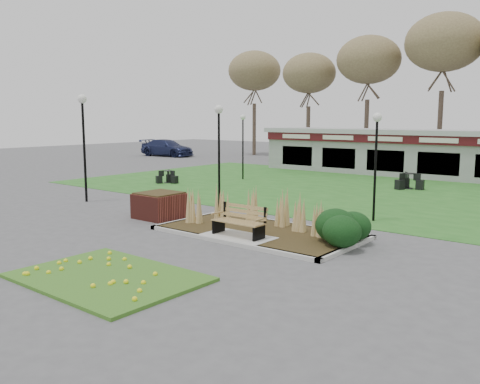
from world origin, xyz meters
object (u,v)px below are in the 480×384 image
Objects in this scene: park_bench at (240,221)px; lamp_post_far_right at (376,143)px; bistro_set_d at (408,184)px; car_black at (308,152)px; lamp_post_mid_left at (243,132)px; bistro_set_a at (168,179)px; lamp_post_mid_right at (219,133)px; car_silver at (305,151)px; food_pavilion at (446,154)px; lamp_post_near_left at (83,124)px; car_blue at (167,148)px; brick_planter at (160,205)px.

lamp_post_far_right is (1.99, 5.09, 2.20)m from park_bench.
car_black reaches higher than bistro_set_d.
lamp_post_mid_left is 2.97× the size of bistro_set_a.
park_bench is at bearing -42.29° from lamp_post_mid_right.
lamp_post_mid_left is at bearing -157.63° from car_black.
lamp_post_mid_right is 25.26m from car_silver.
lamp_post_mid_right reaches higher than car_silver.
food_pavilion is (0.00, 19.71, 0.89)m from park_bench.
lamp_post_far_right is 0.89× the size of car_silver.
lamp_post_near_left is at bearing -155.75° from lamp_post_mid_right.
lamp_post_mid_right reaches higher than car_blue.
brick_planter is at bearing -140.58° from car_silver.
lamp_post_mid_left reaches higher than food_pavilion.
car_black is (-9.45, 26.00, 0.15)m from brick_planter.
lamp_post_near_left reaches higher than brick_planter.
car_black is (0.28, 0.00, -0.11)m from car_silver.
bistro_set_d is at bearing 71.65° from brick_planter.
bistro_set_d is (9.18, 2.11, -2.50)m from lamp_post_mid_left.
bistro_set_d is 19.10m from car_silver.
car_blue is at bearing 136.96° from bistro_set_a.
car_silver is (-16.13, 21.66, -2.05)m from lamp_post_far_right.
park_bench is at bearing -135.71° from car_blue.
car_silver is at bearing 117.85° from park_bench.
park_bench is 30.13m from car_black.
lamp_post_near_left reaches higher than lamp_post_mid_right.
park_bench is 0.31× the size of car_blue.
park_bench is 0.44× the size of lamp_post_far_right.
lamp_post_mid_right is 25.16m from car_black.
lamp_post_near_left is at bearing -74.30° from bistro_set_a.
lamp_post_mid_left is at bearing 122.70° from lamp_post_mid_right.
car_black is at bearing 126.19° from lamp_post_far_right.
bistro_set_a is (-11.45, -11.96, -1.23)m from food_pavilion.
car_black is at bearing 153.07° from food_pavilion.
lamp_post_mid_right is 28.24m from car_blue.
brick_planter is 3.91m from lamp_post_mid_right.
lamp_post_mid_right reaches higher than car_black.
food_pavilion is 6.44× the size of car_black.
car_black is at bearing 97.21° from bistro_set_a.
brick_planter is 29.84m from car_blue.
food_pavilion reaches higher than bistro_set_d.
lamp_post_far_right is at bearing 68.65° from park_bench.
car_silver is (-4.90, 15.01, -2.05)m from lamp_post_mid_left.
car_black is at bearing 113.01° from lamp_post_mid_right.
food_pavilion is at bearing 76.94° from brick_planter.
car_silver is at bearing 126.67° from lamp_post_far_right.
lamp_post_near_left is at bearing -117.42° from food_pavilion.
lamp_post_far_right is 2.54× the size of bistro_set_d.
lamp_post_mid_right is at bearing -57.30° from lamp_post_mid_left.
bistro_set_d is at bearing 12.93° from lamp_post_mid_left.
lamp_post_near_left is 1.21× the size of car_black.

